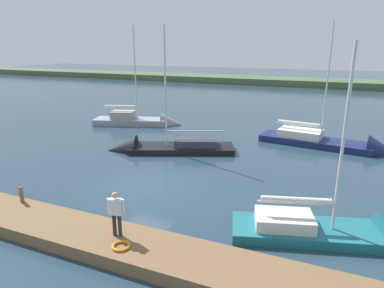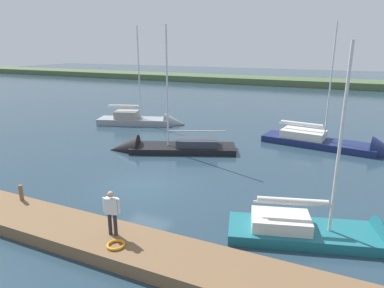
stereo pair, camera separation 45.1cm
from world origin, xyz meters
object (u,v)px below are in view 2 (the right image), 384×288
sailboat_behind_pier (340,147)px  person_on_dock (112,210)px  sailboat_far_left (160,149)px  life_ring_buoy (116,245)px  mooring_post_near (21,193)px  sailboat_inner_slip (341,237)px  sailboat_near_dock (147,122)px

sailboat_behind_pier → person_on_dock: bearing=-105.0°
sailboat_behind_pier → person_on_dock: (7.28, 17.04, 1.30)m
sailboat_far_left → life_ring_buoy: bearing=90.5°
life_ring_buoy → person_on_dock: bearing=-47.0°
mooring_post_near → person_on_dock: bearing=173.3°
sailboat_behind_pier → sailboat_far_left: sailboat_behind_pier is taller
person_on_dock → sailboat_far_left: bearing=-172.1°
mooring_post_near → sailboat_inner_slip: (-13.35, -3.31, -0.72)m
sailboat_inner_slip → sailboat_near_dock: (17.56, -14.17, 0.05)m
life_ring_buoy → sailboat_inner_slip: size_ratio=0.08×
life_ring_buoy → sailboat_behind_pier: sailboat_behind_pier is taller
mooring_post_near → sailboat_near_dock: bearing=-76.5°
sailboat_near_dock → sailboat_far_left: bearing=-71.1°
sailboat_far_left → sailboat_near_dock: 8.74m
mooring_post_near → person_on_dock: person_on_dock is taller
sailboat_near_dock → life_ring_buoy: bearing=-80.1°
mooring_post_near → sailboat_far_left: (-1.17, -10.59, -0.76)m
mooring_post_near → sailboat_inner_slip: sailboat_inner_slip is taller
mooring_post_near → sailboat_inner_slip: size_ratio=0.09×
mooring_post_near → sailboat_behind_pier: 20.85m
person_on_dock → mooring_post_near: bearing=-110.3°
sailboat_behind_pier → sailboat_inner_slip: bearing=-79.8°
sailboat_inner_slip → sailboat_near_dock: sailboat_near_dock is taller
life_ring_buoy → person_on_dock: 1.26m
sailboat_inner_slip → mooring_post_near: bearing=177.5°
sailboat_far_left → sailboat_near_dock: sailboat_near_dock is taller
sailboat_far_left → sailboat_behind_pier: bearing=-176.0°
sailboat_inner_slip → life_ring_buoy: bearing=-164.0°
sailboat_near_dock → sailboat_behind_pier: bearing=-22.7°
sailboat_inner_slip → sailboat_behind_pier: bearing=75.7°
mooring_post_near → sailboat_far_left: 10.68m
sailboat_far_left → person_on_dock: 12.17m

